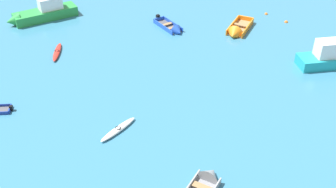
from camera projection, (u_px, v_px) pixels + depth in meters
rowboat_grey_distant_center at (204, 186)px, 22.92m from camera, size 3.26×4.55×1.25m
motor_launch_green_near_left at (41, 13)px, 40.57m from camera, size 6.62×4.97×2.34m
kayak_white_near_camera at (118, 129)px, 26.97m from camera, size 2.28×2.75×0.29m
rowboat_orange_midfield_right at (237, 31)px, 38.30m from camera, size 3.10×4.46×1.41m
kayak_red_far_left at (57, 52)px, 35.33m from camera, size 0.71×3.15×0.30m
rowboat_blue_foreground_center at (173, 29)px, 38.84m from camera, size 3.05×3.69×1.12m
mooring_buoy_between_boats_left at (266, 14)px, 41.99m from camera, size 0.32×0.32×0.32m
mooring_buoy_central at (286, 22)px, 40.45m from camera, size 0.35×0.35×0.35m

